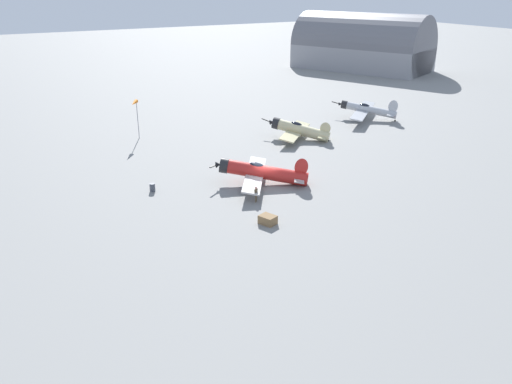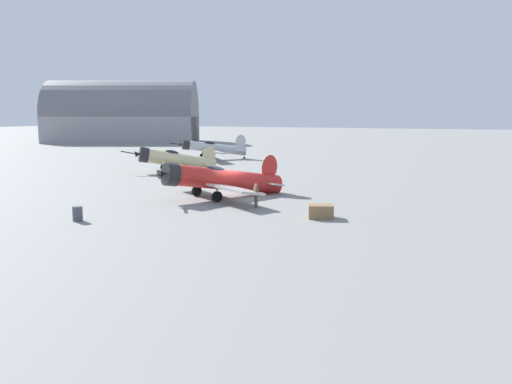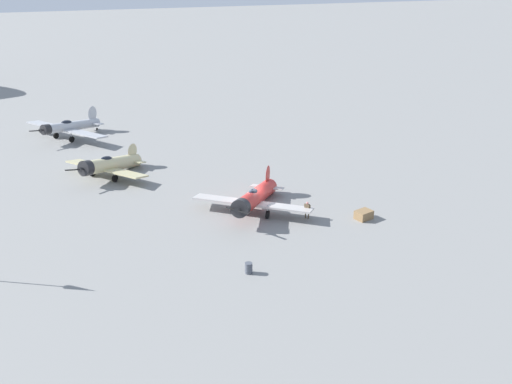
{
  "view_description": "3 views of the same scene",
  "coord_description": "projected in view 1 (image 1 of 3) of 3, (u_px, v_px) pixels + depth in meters",
  "views": [
    {
      "loc": [
        27.82,
        46.91,
        21.33
      ],
      "look_at": [
        3.42,
        3.98,
        1.1
      ],
      "focal_mm": 36.53,
      "sensor_mm": 36.0,
      "label": 1
    },
    {
      "loc": [
        35.79,
        18.05,
        6.38
      ],
      "look_at": [
        3.42,
        3.98,
        1.1
      ],
      "focal_mm": 36.76,
      "sensor_mm": 36.0,
      "label": 2
    },
    {
      "loc": [
        52.1,
        -15.46,
        24.0
      ],
      "look_at": [
        0.0,
        -0.0,
        1.8
      ],
      "focal_mm": 42.88,
      "sensor_mm": 36.0,
      "label": 3
    }
  ],
  "objects": [
    {
      "name": "ground_plane",
      "position": [
        265.0,
        184.0,
        58.55
      ],
      "size": [
        400.0,
        400.0,
        0.0
      ],
      "primitive_type": "plane",
      "color": "gray"
    },
    {
      "name": "airplane_foreground",
      "position": [
        260.0,
        172.0,
        58.05
      ],
      "size": [
        10.29,
        10.69,
        3.34
      ],
      "rotation": [
        0.0,
        0.0,
        5.69
      ],
      "color": "red",
      "rests_on": "ground_plane"
    },
    {
      "name": "airplane_mid_apron",
      "position": [
        298.0,
        130.0,
        74.51
      ],
      "size": [
        9.05,
        8.87,
        3.05
      ],
      "rotation": [
        0.0,
        0.0,
        5.45
      ],
      "color": "beige",
      "rests_on": "ground_plane"
    },
    {
      "name": "airplane_far_line",
      "position": [
        366.0,
        109.0,
        84.99
      ],
      "size": [
        11.53,
        10.22,
        3.53
      ],
      "rotation": [
        0.0,
        0.0,
        5.42
      ],
      "color": "#B7BABF",
      "rests_on": "ground_plane"
    },
    {
      "name": "ground_crew_mechanic",
      "position": [
        256.0,
        193.0,
        53.39
      ],
      "size": [
        0.49,
        0.48,
        1.68
      ],
      "rotation": [
        0.0,
        0.0,
        2.34
      ],
      "color": "brown",
      "rests_on": "ground_plane"
    },
    {
      "name": "equipment_crate",
      "position": [
        268.0,
        220.0,
        48.82
      ],
      "size": [
        1.63,
        1.83,
        0.83
      ],
      "rotation": [
        0.0,
        0.0,
        5.07
      ],
      "color": "olive",
      "rests_on": "ground_plane"
    },
    {
      "name": "fuel_drum",
      "position": [
        152.0,
        187.0,
        56.29
      ],
      "size": [
        0.63,
        0.63,
        0.89
      ],
      "color": "#474C56",
      "rests_on": "ground_plane"
    },
    {
      "name": "windsock_mast",
      "position": [
        134.0,
        104.0,
        72.46
      ],
      "size": [
        1.7,
        2.31,
        5.67
      ],
      "color": "gray",
      "rests_on": "ground_plane"
    },
    {
      "name": "distant_hangar",
      "position": [
        362.0,
        49.0,
        131.17
      ],
      "size": [
        27.62,
        36.23,
        16.09
      ],
      "rotation": [
        0.0,
        0.0,
        5.12
      ],
      "color": "#939399",
      "rests_on": "ground_plane"
    }
  ]
}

